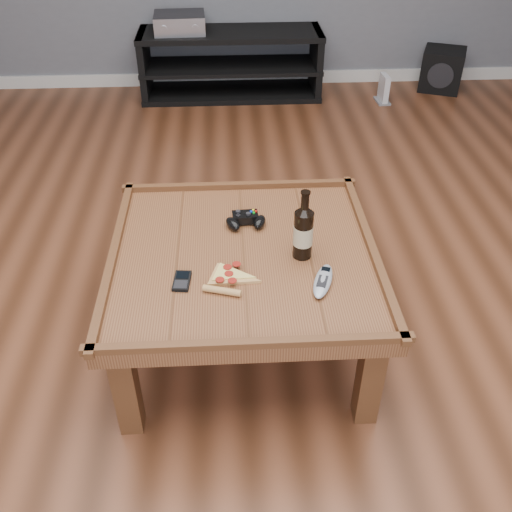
{
  "coord_description": "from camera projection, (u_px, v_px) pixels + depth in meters",
  "views": [
    {
      "loc": [
        -0.05,
        -1.72,
        1.73
      ],
      "look_at": [
        0.04,
        -0.11,
        0.52
      ],
      "focal_mm": 40.0,
      "sensor_mm": 36.0,
      "label": 1
    }
  ],
  "objects": [
    {
      "name": "subwoofer",
      "position": [
        442.0,
        69.0,
        4.63
      ],
      "size": [
        0.41,
        0.41,
        0.32
      ],
      "rotation": [
        0.0,
        0.0,
        -0.38
      ],
      "color": "black",
      "rests_on": "ground"
    },
    {
      "name": "smartphone",
      "position": [
        182.0,
        281.0,
        2.0
      ],
      "size": [
        0.07,
        0.11,
        0.01
      ],
      "rotation": [
        0.0,
        0.0,
        -0.09
      ],
      "color": "black",
      "rests_on": "coffee_table"
    },
    {
      "name": "game_console",
      "position": [
        384.0,
        90.0,
        4.43
      ],
      "size": [
        0.11,
        0.18,
        0.21
      ],
      "rotation": [
        0.0,
        0.0,
        0.07
      ],
      "color": "slate",
      "rests_on": "ground"
    },
    {
      "name": "ground",
      "position": [
        245.0,
        338.0,
        2.42
      ],
      "size": [
        6.0,
        6.0,
        0.0
      ],
      "primitive_type": "plane",
      "color": "#432313",
      "rests_on": "ground"
    },
    {
      "name": "pizza_slice",
      "position": [
        228.0,
        278.0,
        2.01
      ],
      "size": [
        0.21,
        0.27,
        0.02
      ],
      "rotation": [
        0.0,
        0.0,
        -0.29
      ],
      "color": "tan",
      "rests_on": "coffee_table"
    },
    {
      "name": "av_receiver",
      "position": [
        180.0,
        23.0,
        4.25
      ],
      "size": [
        0.39,
        0.33,
        0.13
      ],
      "rotation": [
        0.0,
        0.0,
        0.05
      ],
      "color": "black",
      "rests_on": "media_console"
    },
    {
      "name": "beer_bottle",
      "position": [
        303.0,
        231.0,
        2.07
      ],
      "size": [
        0.07,
        0.07,
        0.28
      ],
      "color": "black",
      "rests_on": "coffee_table"
    },
    {
      "name": "baseboard",
      "position": [
        231.0,
        78.0,
        4.77
      ],
      "size": [
        5.0,
        0.02,
        0.1
      ],
      "primitive_type": "cube",
      "color": "silver",
      "rests_on": "ground"
    },
    {
      "name": "coffee_table",
      "position": [
        244.0,
        265.0,
        2.18
      ],
      "size": [
        1.03,
        1.03,
        0.48
      ],
      "color": "#522C17",
      "rests_on": "ground"
    },
    {
      "name": "media_console",
      "position": [
        231.0,
        64.0,
        4.46
      ],
      "size": [
        1.4,
        0.45,
        0.5
      ],
      "color": "black",
      "rests_on": "ground"
    },
    {
      "name": "game_controller",
      "position": [
        246.0,
        220.0,
        2.28
      ],
      "size": [
        0.18,
        0.12,
        0.05
      ],
      "rotation": [
        0.0,
        0.0,
        0.07
      ],
      "color": "black",
      "rests_on": "coffee_table"
    },
    {
      "name": "remote_control",
      "position": [
        323.0,
        281.0,
        1.99
      ],
      "size": [
        0.12,
        0.2,
        0.03
      ],
      "rotation": [
        0.0,
        0.0,
        -0.33
      ],
      "color": "#969CA3",
      "rests_on": "coffee_table"
    }
  ]
}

